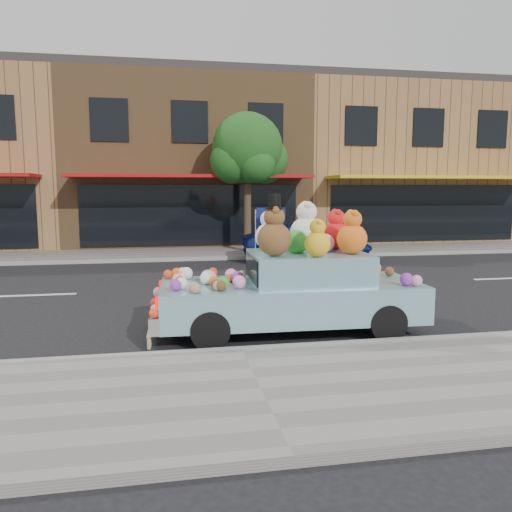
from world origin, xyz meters
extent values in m
plane|color=black|center=(0.00, 0.00, 0.00)|extent=(120.00, 120.00, 0.00)
cube|color=gray|center=(0.00, -6.50, 0.06)|extent=(60.00, 3.00, 0.12)
cube|color=gray|center=(0.00, 6.50, 0.06)|extent=(60.00, 3.00, 0.12)
cube|color=gray|center=(0.00, -5.00, 0.07)|extent=(60.00, 0.12, 0.13)
cube|color=gray|center=(0.00, 5.00, 0.07)|extent=(60.00, 0.12, 0.13)
cube|color=olive|center=(0.00, 12.00, 3.50)|extent=(10.00, 8.00, 7.00)
cube|color=#332D2B|center=(0.00, 12.00, 7.15)|extent=(10.00, 8.00, 0.30)
cube|color=black|center=(0.00, 7.98, 1.40)|extent=(8.50, 0.06, 2.40)
cube|color=#A40F0F|center=(0.00, 7.10, 2.90)|extent=(9.00, 1.80, 0.12)
cube|color=black|center=(-3.00, 7.98, 5.00)|extent=(1.40, 0.06, 1.60)
cube|color=black|center=(0.00, 7.98, 5.00)|extent=(1.40, 0.06, 1.60)
cube|color=black|center=(3.00, 7.98, 5.00)|extent=(1.40, 0.06, 1.60)
cube|color=olive|center=(10.00, 12.00, 3.50)|extent=(10.00, 8.00, 7.00)
cube|color=#332D2B|center=(10.00, 12.00, 7.15)|extent=(10.00, 8.00, 0.30)
cube|color=black|center=(10.00, 7.98, 1.40)|extent=(8.50, 0.06, 2.40)
cube|color=gold|center=(10.00, 7.10, 2.90)|extent=(9.00, 1.80, 0.12)
cube|color=black|center=(7.00, 7.98, 5.00)|extent=(1.40, 0.06, 1.60)
cube|color=black|center=(10.00, 7.98, 5.00)|extent=(1.40, 0.06, 1.60)
cube|color=black|center=(13.00, 7.98, 5.00)|extent=(1.40, 0.06, 1.60)
cylinder|color=#38281C|center=(2.00, 6.50, 1.60)|extent=(0.28, 0.28, 3.20)
sphere|color=#144513|center=(2.00, 6.50, 3.92)|extent=(2.60, 2.60, 2.60)
sphere|color=#144513|center=(2.70, 6.80, 3.52)|extent=(1.80, 1.80, 1.80)
sphere|color=#144513|center=(1.40, 6.30, 3.42)|extent=(1.60, 1.60, 1.60)
sphere|color=#144513|center=(2.20, 5.90, 3.32)|extent=(1.40, 1.40, 1.40)
sphere|color=#144513|center=(1.70, 7.10, 3.62)|extent=(1.60, 1.60, 1.60)
imported|color=navy|center=(3.70, 4.37, 0.61)|extent=(4.56, 2.44, 1.22)
cylinder|color=black|center=(2.39, -4.73, 0.30)|extent=(0.61, 0.22, 0.60)
cylinder|color=black|center=(2.44, -3.17, 0.30)|extent=(0.61, 0.22, 0.60)
cylinder|color=black|center=(-0.41, -4.64, 0.30)|extent=(0.61, 0.22, 0.60)
cylinder|color=black|center=(-0.36, -3.08, 0.30)|extent=(0.61, 0.22, 0.60)
cube|color=#86BEC8|center=(1.01, -3.90, 0.55)|extent=(4.35, 1.84, 0.60)
cube|color=#86BEC8|center=(1.31, -3.91, 1.10)|extent=(1.95, 1.56, 0.50)
cube|color=silver|center=(-1.21, -3.83, 0.40)|extent=(0.22, 1.78, 0.26)
cube|color=red|center=(-1.18, -4.51, 0.72)|extent=(0.07, 0.28, 0.16)
cube|color=red|center=(-1.14, -3.15, 0.72)|extent=(0.07, 0.28, 0.16)
cube|color=black|center=(0.36, -3.88, 1.10)|extent=(0.08, 1.30, 0.40)
sphere|color=brown|center=(0.65, -4.24, 1.62)|extent=(0.54, 0.54, 0.54)
sphere|color=brown|center=(0.65, -4.24, 1.97)|extent=(0.34, 0.34, 0.34)
sphere|color=brown|center=(0.65, -4.36, 2.08)|extent=(0.13, 0.13, 0.13)
sphere|color=brown|center=(0.65, -4.12, 2.08)|extent=(0.13, 0.13, 0.13)
cylinder|color=black|center=(0.65, -4.24, 2.11)|extent=(0.32, 0.32, 0.02)
cylinder|color=black|center=(0.65, -4.24, 2.22)|extent=(0.20, 0.20, 0.22)
sphere|color=#F3EAC1|center=(1.37, -3.56, 1.64)|extent=(0.58, 0.58, 0.58)
sphere|color=#F3EAC1|center=(1.37, -3.56, 2.01)|extent=(0.36, 0.36, 0.36)
sphere|color=#F3EAC1|center=(1.37, -3.69, 2.13)|extent=(0.14, 0.14, 0.14)
sphere|color=#F3EAC1|center=(1.37, -3.44, 2.13)|extent=(0.14, 0.14, 0.14)
sphere|color=#DD5914|center=(1.95, -4.23, 1.60)|extent=(0.50, 0.50, 0.50)
sphere|color=#DD5914|center=(1.95, -4.23, 1.92)|extent=(0.31, 0.31, 0.31)
sphere|color=#DD5914|center=(1.95, -4.34, 2.02)|extent=(0.12, 0.12, 0.12)
sphere|color=#DD5914|center=(1.95, -4.12, 2.02)|extent=(0.12, 0.12, 0.12)
sphere|color=red|center=(1.92, -3.53, 1.59)|extent=(0.49, 0.49, 0.49)
sphere|color=red|center=(1.92, -3.53, 1.91)|extent=(0.30, 0.30, 0.30)
sphere|color=red|center=(1.92, -3.64, 2.00)|extent=(0.11, 0.11, 0.11)
sphere|color=red|center=(1.92, -3.43, 2.00)|extent=(0.11, 0.11, 0.11)
sphere|color=white|center=(0.73, -3.44, 1.59)|extent=(0.47, 0.47, 0.47)
sphere|color=white|center=(0.73, -3.44, 1.89)|extent=(0.29, 0.29, 0.29)
sphere|color=white|center=(0.73, -3.54, 1.98)|extent=(0.11, 0.11, 0.11)
sphere|color=white|center=(0.73, -3.34, 1.98)|extent=(0.11, 0.11, 0.11)
sphere|color=gold|center=(1.29, -4.46, 1.55)|extent=(0.41, 0.41, 0.41)
sphere|color=gold|center=(1.29, -4.46, 1.82)|extent=(0.25, 0.25, 0.25)
sphere|color=gold|center=(1.29, -4.55, 1.90)|extent=(0.10, 0.10, 0.10)
sphere|color=gold|center=(1.29, -4.37, 1.90)|extent=(0.10, 0.10, 0.10)
sphere|color=#268B2B|center=(1.11, -3.90, 1.53)|extent=(0.40, 0.40, 0.40)
sphere|color=pink|center=(1.61, -3.87, 1.50)|extent=(0.32, 0.32, 0.32)
sphere|color=#A07158|center=(-0.62, -4.53, 0.93)|extent=(0.16, 0.16, 0.16)
sphere|color=pink|center=(0.08, -3.67, 0.93)|extent=(0.16, 0.16, 0.16)
sphere|color=#A07158|center=(-0.63, -4.42, 0.93)|extent=(0.16, 0.16, 0.16)
sphere|color=beige|center=(0.26, -3.40, 0.92)|extent=(0.15, 0.15, 0.15)
sphere|color=pink|center=(-0.86, -3.72, 0.94)|extent=(0.18, 0.18, 0.18)
sphere|color=#C54812|center=(-0.86, -3.17, 0.94)|extent=(0.19, 0.19, 0.19)
sphere|color=#523017|center=(-0.28, -4.25, 0.93)|extent=(0.16, 0.16, 0.16)
sphere|color=#268B2B|center=(-0.17, -4.26, 0.95)|extent=(0.21, 0.21, 0.21)
sphere|color=#C54812|center=(-0.29, -4.08, 0.94)|extent=(0.17, 0.17, 0.17)
sphere|color=white|center=(-0.81, -4.16, 0.94)|extent=(0.19, 0.19, 0.19)
sphere|color=#7F2D8A|center=(-0.90, -4.28, 0.94)|extent=(0.18, 0.18, 0.18)
sphere|color=#C54812|center=(0.02, -3.69, 0.92)|extent=(0.15, 0.15, 0.15)
sphere|color=pink|center=(0.04, -3.61, 0.96)|extent=(0.22, 0.22, 0.22)
sphere|color=red|center=(-0.73, -3.31, 0.93)|extent=(0.16, 0.16, 0.16)
sphere|color=pink|center=(-0.36, -3.66, 0.96)|extent=(0.21, 0.21, 0.21)
sphere|color=#A07158|center=(-0.27, -4.39, 0.93)|extent=(0.16, 0.16, 0.16)
sphere|color=red|center=(-0.22, -3.14, 0.94)|extent=(0.17, 0.17, 0.17)
sphere|color=red|center=(-0.25, -3.54, 0.92)|extent=(0.14, 0.14, 0.14)
sphere|color=red|center=(-0.82, -3.80, 0.93)|extent=(0.15, 0.15, 0.15)
sphere|color=beige|center=(-0.76, -3.17, 0.95)|extent=(0.19, 0.19, 0.19)
sphere|color=white|center=(-0.39, -3.83, 0.96)|extent=(0.21, 0.21, 0.21)
sphere|color=#C54812|center=(-0.35, -3.54, 0.94)|extent=(0.19, 0.19, 0.19)
sphere|color=beige|center=(0.13, -3.70, 0.94)|extent=(0.18, 0.18, 0.18)
sphere|color=pink|center=(0.08, -4.28, 0.96)|extent=(0.22, 0.22, 0.22)
sphere|color=red|center=(-1.02, -3.18, 0.93)|extent=(0.16, 0.16, 0.16)
sphere|color=white|center=(-0.69, -3.29, 0.96)|extent=(0.21, 0.21, 0.21)
sphere|color=beige|center=(-0.78, -3.48, 0.92)|extent=(0.14, 0.14, 0.14)
sphere|color=#523017|center=(-0.23, -4.42, 0.93)|extent=(0.17, 0.17, 0.17)
sphere|color=#7F2D8A|center=(0.12, -3.79, 0.95)|extent=(0.20, 0.20, 0.20)
sphere|color=#D8A88C|center=(-0.34, -3.81, 0.97)|extent=(0.22, 0.22, 0.22)
sphere|color=#C54812|center=(-1.18, -3.04, 0.59)|extent=(0.13, 0.13, 0.13)
sphere|color=red|center=(-1.23, -4.65, 0.60)|extent=(0.15, 0.15, 0.15)
sphere|color=white|center=(-1.23, -4.51, 0.59)|extent=(0.12, 0.12, 0.12)
sphere|color=beige|center=(-1.22, -4.32, 0.60)|extent=(0.13, 0.13, 0.13)
sphere|color=white|center=(-1.19, -3.17, 0.61)|extent=(0.15, 0.15, 0.15)
sphere|color=pink|center=(-1.19, -3.15, 0.62)|extent=(0.17, 0.17, 0.17)
sphere|color=pink|center=(-1.19, -3.24, 0.61)|extent=(0.16, 0.16, 0.16)
sphere|color=red|center=(-1.21, -4.04, 0.62)|extent=(0.17, 0.17, 0.17)
sphere|color=#A07158|center=(2.76, -3.36, 0.96)|extent=(0.22, 0.22, 0.22)
sphere|color=white|center=(2.66, -3.40, 0.95)|extent=(0.20, 0.20, 0.20)
sphere|color=#523017|center=(2.92, -3.62, 0.93)|extent=(0.17, 0.17, 0.17)
sphere|color=#C54812|center=(2.51, -3.86, 0.98)|extent=(0.25, 0.25, 0.25)
sphere|color=#7F2D8A|center=(2.31, -4.25, 0.96)|extent=(0.23, 0.23, 0.23)
sphere|color=pink|center=(2.92, -4.60, 0.94)|extent=(0.18, 0.18, 0.18)
sphere|color=#7F2D8A|center=(2.78, -4.54, 0.96)|extent=(0.21, 0.21, 0.21)
cylinder|color=#997A54|center=(-1.31, -4.68, 0.17)|extent=(0.06, 0.06, 0.17)
sphere|color=#997A54|center=(-1.31, -4.68, 0.26)|extent=(0.07, 0.07, 0.07)
cylinder|color=#997A54|center=(-1.31, -4.59, 0.17)|extent=(0.06, 0.06, 0.17)
sphere|color=#997A54|center=(-1.31, -4.59, 0.26)|extent=(0.07, 0.07, 0.07)
cylinder|color=#997A54|center=(-1.31, -4.50, 0.17)|extent=(0.06, 0.06, 0.17)
sphere|color=#997A54|center=(-1.31, -4.50, 0.26)|extent=(0.07, 0.07, 0.07)
cylinder|color=#997A54|center=(-1.31, -4.41, 0.17)|extent=(0.06, 0.06, 0.17)
sphere|color=#997A54|center=(-1.31, -4.41, 0.26)|extent=(0.07, 0.07, 0.07)
cylinder|color=#997A54|center=(-1.30, -4.32, 0.17)|extent=(0.06, 0.06, 0.17)
sphere|color=#997A54|center=(-1.30, -4.32, 0.26)|extent=(0.07, 0.07, 0.07)
cylinder|color=#997A54|center=(-1.30, -4.23, 0.17)|extent=(0.06, 0.06, 0.17)
sphere|color=#997A54|center=(-1.30, -4.23, 0.26)|extent=(0.07, 0.07, 0.07)
cylinder|color=#997A54|center=(-1.30, -4.14, 0.17)|extent=(0.06, 0.06, 0.17)
sphere|color=#997A54|center=(-1.30, -4.14, 0.26)|extent=(0.07, 0.07, 0.07)
cylinder|color=#997A54|center=(-1.29, -4.05, 0.17)|extent=(0.06, 0.06, 0.17)
sphere|color=#997A54|center=(-1.29, -4.05, 0.26)|extent=(0.07, 0.07, 0.07)
cylinder|color=#997A54|center=(-1.29, -3.96, 0.17)|extent=(0.06, 0.06, 0.17)
sphere|color=#997A54|center=(-1.29, -3.96, 0.26)|extent=(0.07, 0.07, 0.07)
cylinder|color=#997A54|center=(-1.29, -3.87, 0.17)|extent=(0.06, 0.06, 0.17)
sphere|color=#997A54|center=(-1.29, -3.87, 0.26)|extent=(0.07, 0.07, 0.07)
cylinder|color=#997A54|center=(-1.29, -3.78, 0.17)|extent=(0.06, 0.06, 0.17)
sphere|color=#997A54|center=(-1.29, -3.78, 0.26)|extent=(0.07, 0.07, 0.07)
cylinder|color=#997A54|center=(-1.28, -3.69, 0.17)|extent=(0.06, 0.06, 0.17)
sphere|color=#997A54|center=(-1.28, -3.69, 0.26)|extent=(0.07, 0.07, 0.07)
cylinder|color=#997A54|center=(-1.28, -3.60, 0.17)|extent=(0.06, 0.06, 0.17)
sphere|color=#997A54|center=(-1.28, -3.60, 0.26)|extent=(0.07, 0.07, 0.07)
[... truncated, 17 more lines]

